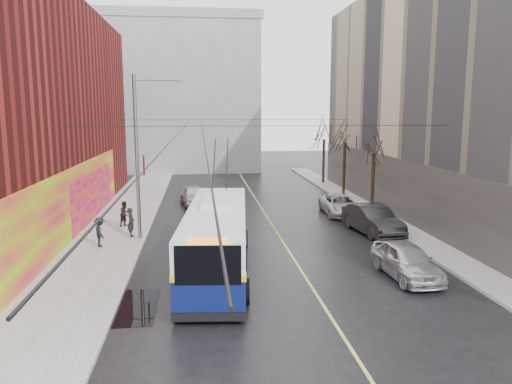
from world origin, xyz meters
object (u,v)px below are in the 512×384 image
parked_car_b (373,219)px  pedestrian_a (131,222)px  trolleybus (217,237)px  tree_mid (345,133)px  tree_near (374,142)px  following_car (194,195)px  streetlight_pole (140,153)px  parked_car_a (406,260)px  pedestrian_c (100,232)px  parked_car_c (340,205)px  tree_far (324,131)px  pedestrian_b (125,214)px

parked_car_b → pedestrian_a: size_ratio=3.08×
trolleybus → tree_mid: bearing=63.9°
tree_near → following_car: 13.87m
streetlight_pole → parked_car_a: (11.94, -7.45, -4.09)m
streetlight_pole → pedestrian_c: bearing=-143.6°
parked_car_a → parked_car_c: 13.16m
parked_car_a → pedestrian_a: bearing=145.0°
tree_near → tree_far: tree_far is taller
parked_car_a → pedestrian_b: 16.99m
tree_far → pedestrian_c: 27.79m
tree_far → parked_car_a: (-3.20, -27.45, -4.38)m
parked_car_b → pedestrian_b: (-14.52, 2.87, 0.09)m
tree_near → parked_car_a: 14.45m
tree_far → parked_car_a: 27.98m
tree_near → pedestrian_a: tree_near is taller
parked_car_b → pedestrian_a: (-13.81, 0.22, 0.14)m
parked_car_b → parked_car_c: (-0.36, 5.46, -0.16)m
parked_car_b → pedestrian_c: 15.23m
parked_car_b → parked_car_c: 5.47m
streetlight_pole → tree_mid: bearing=40.7°
pedestrian_b → streetlight_pole: bearing=-119.6°
tree_near → pedestrian_a: size_ratio=3.88×
tree_near → pedestrian_a: bearing=-160.6°
tree_near → pedestrian_c: size_ratio=4.11×
streetlight_pole → following_car: (2.67, 10.33, -4.11)m
streetlight_pole → tree_far: 25.09m
following_car → pedestrian_b: size_ratio=2.81×
tree_mid → trolleybus: (-11.25, -18.69, -3.70)m
parked_car_b → following_car: (-10.47, 10.10, -0.10)m
pedestrian_b → parked_car_b: bearing=-64.8°
tree_near → following_car: (-12.47, 4.33, -4.24)m
tree_near → tree_mid: size_ratio=0.96×
tree_near → parked_car_b: tree_near is taller
streetlight_pole → trolleybus: (3.89, -5.69, -3.29)m
pedestrian_c → pedestrian_a: bearing=-57.8°
trolleybus → pedestrian_a: (-4.56, 6.13, -0.58)m
tree_near → tree_far: 14.00m
parked_car_c → pedestrian_a: pedestrian_a is taller
tree_mid → parked_car_a: (-3.20, -20.45, -4.49)m
tree_mid → pedestrian_a: tree_mid is taller
pedestrian_b → trolleybus: bearing=-112.7°
tree_near → parked_car_c: (-2.36, -0.32, -4.30)m
tree_near → pedestrian_c: bearing=-156.4°
tree_far → pedestrian_b: tree_far is taller
tree_far → pedestrian_a: 25.49m
following_car → pedestrian_c: (-4.66, -11.80, 0.19)m
tree_near → streetlight_pole: bearing=-158.4°
parked_car_a → streetlight_pole: bearing=145.1°
parked_car_a → pedestrian_c: 15.16m
streetlight_pole → trolleybus: 7.64m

